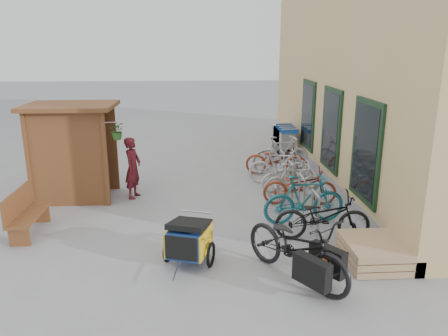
{
  "coord_description": "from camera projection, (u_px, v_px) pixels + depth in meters",
  "views": [
    {
      "loc": [
        -0.11,
        -8.33,
        3.79
      ],
      "look_at": [
        0.5,
        1.5,
        1.0
      ],
      "focal_mm": 35.0,
      "sensor_mm": 36.0,
      "label": 1
    }
  ],
  "objects": [
    {
      "name": "bike_1",
      "position": [
        304.0,
        199.0,
        9.48
      ],
      "size": [
        1.88,
        0.73,
        1.1
      ],
      "primitive_type": "imported",
      "rotation": [
        0.0,
        0.0,
        1.69
      ],
      "color": "#1B626F",
      "rests_on": "ground"
    },
    {
      "name": "bike_3",
      "position": [
        294.0,
        181.0,
        11.05
      ],
      "size": [
        1.55,
        0.49,
        0.92
      ],
      "primitive_type": "imported",
      "rotation": [
        0.0,
        0.0,
        1.61
      ],
      "color": "#B7B7B3",
      "rests_on": "ground"
    },
    {
      "name": "person_kiosk",
      "position": [
        133.0,
        168.0,
        11.04
      ],
      "size": [
        0.52,
        0.65,
        1.57
      ],
      "primitive_type": "imported",
      "rotation": [
        0.0,
        0.0,
        1.29
      ],
      "color": "maroon",
      "rests_on": "ground"
    },
    {
      "name": "bike_4",
      "position": [
        288.0,
        175.0,
        11.67
      ],
      "size": [
        1.71,
        1.05,
        0.85
      ],
      "primitive_type": "imported",
      "rotation": [
        0.0,
        0.0,
        1.9
      ],
      "color": "#B7B7B3",
      "rests_on": "ground"
    },
    {
      "name": "bench",
      "position": [
        25.0,
        212.0,
        8.96
      ],
      "size": [
        0.45,
        1.49,
        0.94
      ],
      "rotation": [
        0.0,
        0.0,
        0.0
      ],
      "color": "brown",
      "rests_on": "ground"
    },
    {
      "name": "bike_0",
      "position": [
        322.0,
        217.0,
        8.67
      ],
      "size": [
        1.94,
        0.82,
        0.99
      ],
      "primitive_type": "imported",
      "rotation": [
        0.0,
        0.0,
        1.49
      ],
      "color": "black",
      "rests_on": "ground"
    },
    {
      "name": "shopping_carts",
      "position": [
        284.0,
        136.0,
        15.68
      ],
      "size": [
        0.6,
        2.02,
        1.08
      ],
      "color": "silver",
      "rests_on": "ground"
    },
    {
      "name": "ground",
      "position": [
        204.0,
        234.0,
        9.04
      ],
      "size": [
        80.0,
        80.0,
        0.0
      ],
      "primitive_type": "plane",
      "color": "gray"
    },
    {
      "name": "bike_7",
      "position": [
        281.0,
        154.0,
        13.41
      ],
      "size": [
        1.92,
        0.88,
        1.11
      ],
      "primitive_type": "imported",
      "rotation": [
        0.0,
        0.0,
        1.77
      ],
      "color": "#B0B0B5",
      "rests_on": "ground"
    },
    {
      "name": "pallet_stack",
      "position": [
        373.0,
        252.0,
        7.81
      ],
      "size": [
        1.0,
        1.2,
        0.4
      ],
      "color": "tan",
      "rests_on": "ground"
    },
    {
      "name": "kiosk",
      "position": [
        69.0,
        138.0,
        10.79
      ],
      "size": [
        2.49,
        1.65,
        2.4
      ],
      "color": "brown",
      "rests_on": "ground"
    },
    {
      "name": "bike_rack",
      "position": [
        291.0,
        175.0,
        11.34
      ],
      "size": [
        0.05,
        5.35,
        0.86
      ],
      "color": "#A5A8AD",
      "rests_on": "ground"
    },
    {
      "name": "child_trailer",
      "position": [
        189.0,
        239.0,
        7.73
      ],
      "size": [
        0.96,
        1.49,
        0.86
      ],
      "rotation": [
        0.0,
        0.0,
        -0.3
      ],
      "color": "#1B3E98",
      "rests_on": "ground"
    },
    {
      "name": "bike_5",
      "position": [
        279.0,
        166.0,
        12.18
      ],
      "size": [
        1.76,
        0.8,
        1.02
      ],
      "primitive_type": "imported",
      "rotation": [
        0.0,
        0.0,
        1.38
      ],
      "color": "#B0B0B5",
      "rests_on": "ground"
    },
    {
      "name": "cargo_bike",
      "position": [
        298.0,
        248.0,
        7.17
      ],
      "size": [
        1.89,
        2.25,
        1.16
      ],
      "rotation": [
        0.0,
        0.0,
        0.61
      ],
      "color": "black",
      "rests_on": "ground"
    },
    {
      "name": "building",
      "position": [
        421.0,
        55.0,
        12.79
      ],
      "size": [
        6.07,
        13.0,
        7.0
      ],
      "color": "tan",
      "rests_on": "ground"
    },
    {
      "name": "bike_6",
      "position": [
        276.0,
        160.0,
        13.01
      ],
      "size": [
        1.93,
        1.02,
        0.97
      ],
      "primitive_type": "imported",
      "rotation": [
        0.0,
        0.0,
        1.35
      ],
      "color": "maroon",
      "rests_on": "ground"
    },
    {
      "name": "bike_2",
      "position": [
        300.0,
        186.0,
        10.61
      ],
      "size": [
        1.83,
        0.78,
        0.94
      ],
      "primitive_type": "imported",
      "rotation": [
        0.0,
        0.0,
        1.48
      ],
      "color": "maroon",
      "rests_on": "ground"
    }
  ]
}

